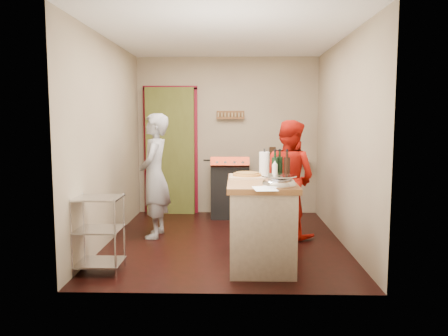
{
  "coord_description": "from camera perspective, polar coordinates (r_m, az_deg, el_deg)",
  "views": [
    {
      "loc": [
        0.13,
        -5.57,
        1.58
      ],
      "look_at": [
        -0.01,
        0.0,
        0.96
      ],
      "focal_mm": 35.0,
      "sensor_mm": 36.0,
      "label": 1
    }
  ],
  "objects": [
    {
      "name": "floor",
      "position": [
        5.79,
        0.13,
        -9.46
      ],
      "size": [
        3.5,
        3.5,
        0.0
      ],
      "primitive_type": "plane",
      "color": "black",
      "rests_on": "ground"
    },
    {
      "name": "wire_shelving",
      "position": [
        4.73,
        -16.08,
        -7.85
      ],
      "size": [
        0.48,
        0.4,
        0.8
      ],
      "color": "silver",
      "rests_on": "ground"
    },
    {
      "name": "person_red",
      "position": [
        5.93,
        8.46,
        -1.39
      ],
      "size": [
        0.97,
        0.94,
        1.57
      ],
      "primitive_type": "imported",
      "rotation": [
        0.0,
        0.0,
        2.47
      ],
      "color": "#B9170C",
      "rests_on": "ground"
    },
    {
      "name": "back_wall",
      "position": [
        7.4,
        -4.51,
        2.89
      ],
      "size": [
        3.0,
        0.44,
        2.6
      ],
      "color": "tan",
      "rests_on": "ground"
    },
    {
      "name": "stove",
      "position": [
        7.08,
        0.79,
        -2.81
      ],
      "size": [
        0.6,
        0.63,
        1.0
      ],
      "color": "black",
      "rests_on": "ground"
    },
    {
      "name": "left_wall",
      "position": [
        5.81,
        -14.86,
        3.4
      ],
      "size": [
        0.04,
        3.5,
        2.6
      ],
      "primitive_type": "cube",
      "color": "tan",
      "rests_on": "ground"
    },
    {
      "name": "person_stripe",
      "position": [
        5.9,
        -9.06,
        -1.02
      ],
      "size": [
        0.4,
        0.61,
        1.66
      ],
      "primitive_type": "imported",
      "rotation": [
        0.0,
        0.0,
        -1.58
      ],
      "color": "silver",
      "rests_on": "ground"
    },
    {
      "name": "ceiling",
      "position": [
        5.66,
        0.14,
        16.86
      ],
      "size": [
        3.0,
        3.5,
        0.02
      ],
      "primitive_type": "cube",
      "color": "white",
      "rests_on": "back_wall"
    },
    {
      "name": "right_wall",
      "position": [
        5.74,
        15.31,
        3.36
      ],
      "size": [
        0.04,
        3.5,
        2.6
      ],
      "primitive_type": "cube",
      "color": "tan",
      "rests_on": "ground"
    },
    {
      "name": "island",
      "position": [
        4.84,
        4.83,
        -6.72
      ],
      "size": [
        0.72,
        1.35,
        1.23
      ],
      "color": "beige",
      "rests_on": "ground"
    }
  ]
}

